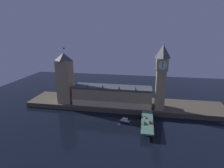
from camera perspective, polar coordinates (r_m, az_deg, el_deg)
name	(u,v)px	position (r m, az deg, el deg)	size (l,w,h in m)	color
ground_plane	(119,122)	(183.37, 2.09, -11.46)	(400.00, 400.00, 0.00)	black
embankment	(124,104)	(217.51, 3.57, -6.19)	(220.00, 42.00, 5.20)	#4C4438
parliament_hall	(112,95)	(207.26, 0.09, -3.50)	(85.42, 21.52, 24.65)	tan
clock_tower	(161,75)	(193.08, 14.80, 2.55)	(11.53, 11.64, 68.42)	tan
victoria_tower	(65,78)	(215.80, -14.14, 1.75)	(15.36, 15.36, 62.02)	tan
bridge	(147,123)	(175.77, 10.66, -11.55)	(10.48, 46.00, 6.01)	#4C7560
car_northbound_lead	(145,117)	(179.61, 9.95, -9.94)	(1.95, 3.94, 1.42)	white
car_northbound_trail	(145,123)	(168.72, 9.91, -11.69)	(1.91, 4.22, 1.58)	#235633
car_southbound_lead	(150,122)	(171.04, 11.49, -11.38)	(1.86, 4.50, 1.57)	red
pedestrian_near_rail	(142,124)	(166.64, 9.09, -11.96)	(0.38, 0.38, 1.68)	black
pedestrian_mid_walk	(153,121)	(174.00, 12.25, -10.85)	(0.38, 0.38, 1.83)	black
pedestrian_far_rail	(142,115)	(183.71, 9.25, -9.20)	(0.38, 0.38, 1.81)	black
street_lamp_near	(141,124)	(159.90, 8.94, -11.96)	(1.34, 0.60, 6.36)	#2D3333
boat_upstream	(125,121)	(181.05, 3.95, -11.24)	(11.15, 7.04, 4.80)	#1E2842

